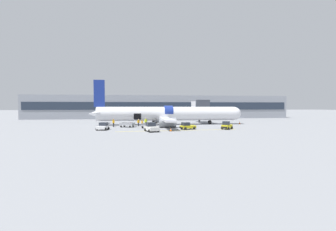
% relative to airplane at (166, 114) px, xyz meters
% --- Properties ---
extents(ground_plane, '(500.00, 500.00, 0.00)m').
position_rel_airplane_xyz_m(ground_plane, '(1.66, -3.79, -2.61)').
color(ground_plane, gray).
extents(apron_marking_line, '(22.97, 1.47, 0.01)m').
position_rel_airplane_xyz_m(apron_marking_line, '(0.68, -13.67, -2.60)').
color(apron_marking_line, yellow).
rests_on(apron_marking_line, ground_plane).
extents(terminal_strip, '(96.90, 13.66, 8.48)m').
position_rel_airplane_xyz_m(terminal_strip, '(1.66, 32.83, 1.64)').
color(terminal_strip, gray).
rests_on(terminal_strip, ground_plane).
extents(jet_bridge_stub, '(3.40, 8.38, 6.19)m').
position_rel_airplane_xyz_m(jet_bridge_stub, '(9.85, 4.97, 1.96)').
color(jet_bridge_stub, '#4C4C51').
rests_on(jet_bridge_stub, ground_plane).
extents(airplane, '(37.58, 30.31, 10.71)m').
position_rel_airplane_xyz_m(airplane, '(0.00, 0.00, 0.00)').
color(airplane, silver).
rests_on(airplane, ground_plane).
extents(baggage_tug_lead, '(2.69, 2.65, 1.59)m').
position_rel_airplane_xyz_m(baggage_tug_lead, '(10.37, -12.70, -1.94)').
color(baggage_tug_lead, yellow).
rests_on(baggage_tug_lead, ground_plane).
extents(baggage_tug_mid, '(2.70, 3.52, 1.65)m').
position_rel_airplane_xyz_m(baggage_tug_mid, '(-4.43, -14.98, -1.89)').
color(baggage_tug_mid, silver).
rests_on(baggage_tug_mid, ground_plane).
extents(baggage_tug_rear, '(2.41, 2.76, 1.42)m').
position_rel_airplane_xyz_m(baggage_tug_rear, '(-13.42, -11.08, -1.99)').
color(baggage_tug_rear, white).
rests_on(baggage_tug_rear, ground_plane).
extents(baggage_tug_spare, '(3.30, 2.49, 1.39)m').
position_rel_airplane_xyz_m(baggage_tug_spare, '(2.67, -11.99, -2.00)').
color(baggage_tug_spare, yellow).
rests_on(baggage_tug_spare, ground_plane).
extents(baggage_cart_loading, '(3.90, 2.69, 0.99)m').
position_rel_airplane_xyz_m(baggage_cart_loading, '(-9.11, -5.77, -2.13)').
color(baggage_cart_loading, '#999BA0').
rests_on(baggage_cart_loading, ground_plane).
extents(baggage_cart_queued, '(3.73, 2.87, 1.02)m').
position_rel_airplane_xyz_m(baggage_cart_queued, '(-4.50, -8.74, -2.10)').
color(baggage_cart_queued, '#999BA0').
rests_on(baggage_cart_queued, ground_plane).
extents(ground_crew_loader_a, '(0.56, 0.56, 1.75)m').
position_rel_airplane_xyz_m(ground_crew_loader_a, '(-12.17, -4.69, -1.68)').
color(ground_crew_loader_a, '#2D2D33').
rests_on(ground_crew_loader_a, ground_plane).
extents(ground_crew_loader_b, '(0.50, 0.55, 1.63)m').
position_rel_airplane_xyz_m(ground_crew_loader_b, '(-5.98, -6.27, -1.75)').
color(ground_crew_loader_b, '#2D2D33').
rests_on(ground_crew_loader_b, ground_plane).
extents(ground_crew_driver, '(0.56, 0.42, 1.60)m').
position_rel_airplane_xyz_m(ground_crew_driver, '(-6.79, -3.33, -1.76)').
color(ground_crew_driver, black).
rests_on(ground_crew_driver, ground_plane).
extents(ground_crew_supervisor, '(0.65, 0.51, 1.85)m').
position_rel_airplane_xyz_m(ground_crew_supervisor, '(-5.13, -3.79, -1.63)').
color(ground_crew_supervisor, black).
rests_on(ground_crew_supervisor, ground_plane).
extents(safety_cone_nose, '(0.54, 0.54, 0.75)m').
position_rel_airplane_xyz_m(safety_cone_nose, '(18.54, -0.85, -2.25)').
color(safety_cone_nose, black).
rests_on(safety_cone_nose, ground_plane).
extents(safety_cone_engine_left, '(0.62, 0.62, 0.67)m').
position_rel_airplane_xyz_m(safety_cone_engine_left, '(-0.96, -14.86, -2.29)').
color(safety_cone_engine_left, black).
rests_on(safety_cone_engine_left, ground_plane).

